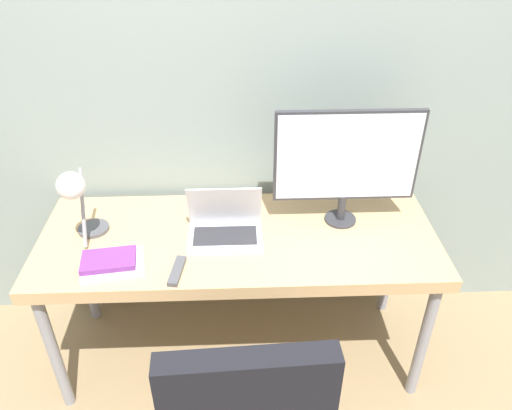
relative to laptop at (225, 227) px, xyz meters
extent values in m
plane|color=#937A56|center=(0.06, -0.33, -0.80)|extent=(12.00, 12.00, 0.00)
cube|color=gray|center=(0.06, 0.40, 0.50)|extent=(8.00, 0.05, 2.60)
cube|color=tan|center=(0.06, 0.00, -0.08)|extent=(1.74, 0.67, 0.06)
cylinder|color=gray|center=(-0.76, -0.27, -0.45)|extent=(0.05, 0.05, 0.69)
cylinder|color=gray|center=(0.87, -0.27, -0.45)|extent=(0.05, 0.05, 0.69)
cylinder|color=gray|center=(-0.76, 0.28, -0.45)|extent=(0.05, 0.05, 0.69)
cylinder|color=gray|center=(0.87, 0.28, -0.45)|extent=(0.05, 0.05, 0.69)
cube|color=silver|center=(0.00, -0.03, -0.04)|extent=(0.32, 0.22, 0.02)
cube|color=#2D2D33|center=(0.00, -0.03, -0.03)|extent=(0.27, 0.13, 0.00)
cube|color=silver|center=(0.00, 0.05, 0.08)|extent=(0.32, 0.07, 0.21)
cube|color=navy|center=(0.00, 0.05, 0.08)|extent=(0.29, 0.06, 0.19)
cylinder|color=#333338|center=(0.53, 0.10, -0.04)|extent=(0.14, 0.14, 0.01)
cylinder|color=#333338|center=(0.53, 0.10, 0.02)|extent=(0.04, 0.04, 0.12)
cube|color=#333338|center=(0.53, 0.10, 0.28)|extent=(0.62, 0.02, 0.42)
cube|color=silver|center=(0.53, 0.09, 0.28)|extent=(0.60, 0.00, 0.39)
cylinder|color=#4C4C51|center=(-0.59, 0.06, -0.04)|extent=(0.14, 0.14, 0.02)
cylinder|color=#99999E|center=(-0.59, -0.01, 0.12)|extent=(0.02, 0.16, 0.31)
sphere|color=white|center=(-0.59, -0.08, 0.27)|extent=(0.11, 0.11, 0.11)
cube|color=silver|center=(-0.45, -0.19, -0.04)|extent=(0.28, 0.22, 0.02)
cube|color=#753384|center=(-0.47, -0.18, -0.02)|extent=(0.23, 0.16, 0.02)
cube|color=#4C4C51|center=(-0.19, -0.24, -0.04)|extent=(0.06, 0.17, 0.02)
camera|label=1|loc=(0.07, -1.75, 1.28)|focal=35.00mm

